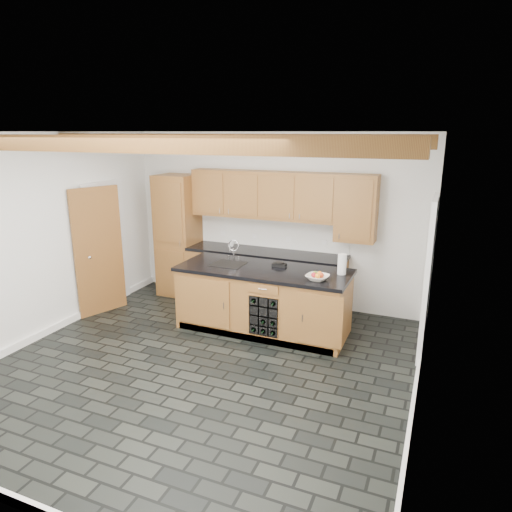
{
  "coord_description": "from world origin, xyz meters",
  "views": [
    {
      "loc": [
        2.57,
        -4.44,
        2.8
      ],
      "look_at": [
        0.39,
        0.8,
        1.25
      ],
      "focal_mm": 32.0,
      "sensor_mm": 36.0,
      "label": 1
    }
  ],
  "objects": [
    {
      "name": "ground",
      "position": [
        0.0,
        0.0,
        0.0
      ],
      "size": [
        5.0,
        5.0,
        0.0
      ],
      "primitive_type": "plane",
      "color": "black",
      "rests_on": "ground"
    },
    {
      "name": "back_cabinetry",
      "position": [
        -0.38,
        2.24,
        0.98
      ],
      "size": [
        3.65,
        0.62,
        2.2
      ],
      "color": "olive",
      "rests_on": "ground"
    },
    {
      "name": "island",
      "position": [
        0.31,
        1.28,
        0.46
      ],
      "size": [
        2.48,
        0.96,
        0.93
      ],
      "color": "olive",
      "rests_on": "ground"
    },
    {
      "name": "fruit_bowl",
      "position": [
        1.14,
        1.08,
        0.97
      ],
      "size": [
        0.34,
        0.34,
        0.07
      ],
      "primitive_type": "imported",
      "rotation": [
        0.0,
        0.0,
        -0.16
      ],
      "color": "silver",
      "rests_on": "island"
    },
    {
      "name": "paper_towel",
      "position": [
        1.38,
        1.46,
        1.07
      ],
      "size": [
        0.12,
        0.12,
        0.28
      ],
      "primitive_type": "cylinder",
      "color": "white",
      "rests_on": "island"
    },
    {
      "name": "fruit_cluster",
      "position": [
        1.14,
        1.08,
        1.0
      ],
      "size": [
        0.16,
        0.17,
        0.07
      ],
      "color": "#B13717",
      "rests_on": "fruit_bowl"
    },
    {
      "name": "room_shell",
      "position": [
        -0.09,
        0.53,
        1.53
      ],
      "size": [
        5.01,
        5.0,
        5.0
      ],
      "color": "white",
      "rests_on": "ground"
    },
    {
      "name": "faucet",
      "position": [
        -0.25,
        1.33,
        0.96
      ],
      "size": [
        0.45,
        0.4,
        0.34
      ],
      "color": "black",
      "rests_on": "island"
    },
    {
      "name": "mug",
      "position": [
        -0.68,
        2.29,
        0.98
      ],
      "size": [
        0.13,
        0.13,
        0.1
      ],
      "primitive_type": "imported",
      "rotation": [
        0.0,
        0.0,
        -0.34
      ],
      "color": "white",
      "rests_on": "back_cabinetry"
    },
    {
      "name": "kitchen_scale",
      "position": [
        0.47,
        1.48,
        0.96
      ],
      "size": [
        0.21,
        0.13,
        0.06
      ],
      "rotation": [
        0.0,
        0.0,
        0.05
      ],
      "color": "black",
      "rests_on": "island"
    }
  ]
}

